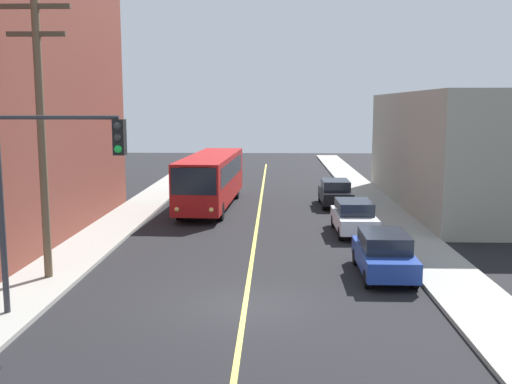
{
  "coord_description": "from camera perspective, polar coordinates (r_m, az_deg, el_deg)",
  "views": [
    {
      "loc": [
        0.9,
        -17.84,
        6.18
      ],
      "look_at": [
        0.0,
        10.81,
        2.0
      ],
      "focal_mm": 41.72,
      "sensor_mm": 36.0,
      "label": 1
    }
  ],
  "objects": [
    {
      "name": "utility_pole_near",
      "position": [
        21.79,
        -19.93,
        6.29
      ],
      "size": [
        2.4,
        0.28,
        9.91
      ],
      "color": "brown",
      "rests_on": "sidewalk_left"
    },
    {
      "name": "sidewalk_right",
      "position": [
        29.2,
        14.35,
        -4.03
      ],
      "size": [
        2.5,
        90.0,
        0.15
      ],
      "primitive_type": "cube",
      "color": "gray",
      "rests_on": "ground"
    },
    {
      "name": "traffic_signal_left_corner",
      "position": [
        17.82,
        -18.98,
        1.8
      ],
      "size": [
        3.75,
        0.48,
        6.0
      ],
      "color": "#2D2D33",
      "rests_on": "sidewalk_left"
    },
    {
      "name": "building_right_warehouse",
      "position": [
        39.19,
        22.14,
        3.73
      ],
      "size": [
        12.0,
        19.85,
        6.95
      ],
      "color": "gray",
      "rests_on": "ground"
    },
    {
      "name": "city_bus",
      "position": [
        36.31,
        -4.28,
        1.37
      ],
      "size": [
        3.11,
        12.24,
        3.2
      ],
      "color": "maroon",
      "rests_on": "ground"
    },
    {
      "name": "parked_car_white",
      "position": [
        29.24,
        9.36,
        -2.33
      ],
      "size": [
        1.86,
        4.42,
        1.62
      ],
      "color": "silver",
      "rests_on": "ground"
    },
    {
      "name": "parked_car_black",
      "position": [
        37.14,
        7.61,
        -0.04
      ],
      "size": [
        1.83,
        4.4,
        1.62
      ],
      "color": "black",
      "rests_on": "ground"
    },
    {
      "name": "sidewalk_left",
      "position": [
        29.65,
        -14.23,
        -3.85
      ],
      "size": [
        2.5,
        90.0,
        0.15
      ],
      "primitive_type": "cube",
      "color": "gray",
      "rests_on": "ground"
    },
    {
      "name": "ground_plane",
      "position": [
        18.9,
        -1.05,
        -10.79
      ],
      "size": [
        120.0,
        120.0,
        0.0
      ],
      "primitive_type": "plane",
      "color": "black"
    },
    {
      "name": "parked_car_blue",
      "position": [
        22.25,
        12.15,
        -5.77
      ],
      "size": [
        1.85,
        4.41,
        1.62
      ],
      "color": "navy",
      "rests_on": "ground"
    },
    {
      "name": "lane_stripe_center",
      "position": [
        33.43,
        0.23,
        -2.35
      ],
      "size": [
        0.16,
        60.0,
        0.01
      ],
      "primitive_type": "cube",
      "color": "#D8CC4C",
      "rests_on": "ground"
    }
  ]
}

